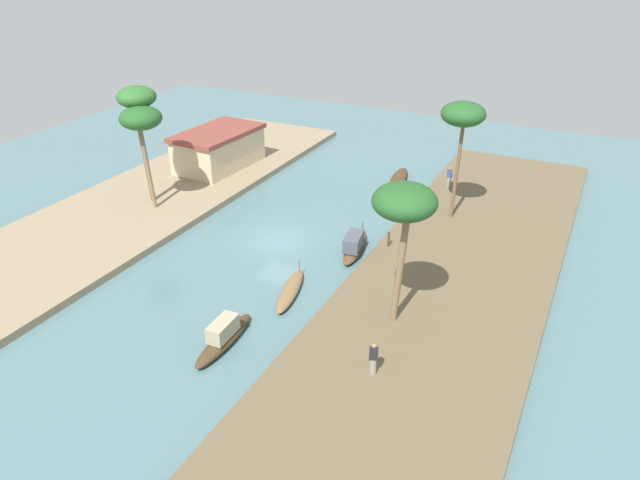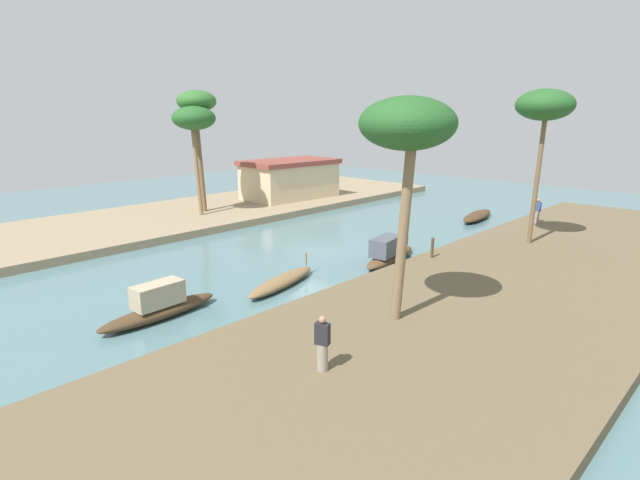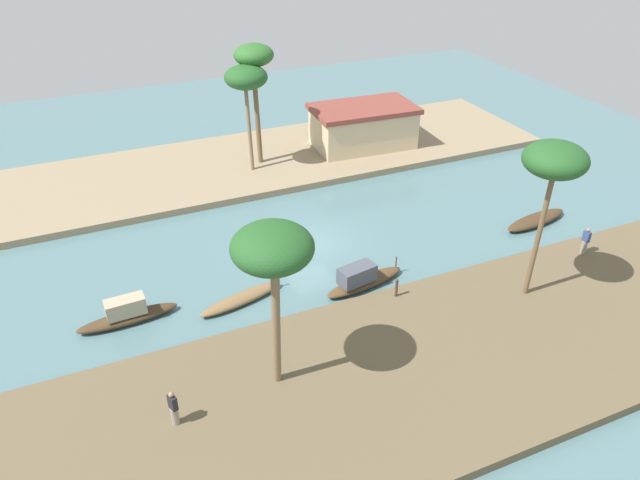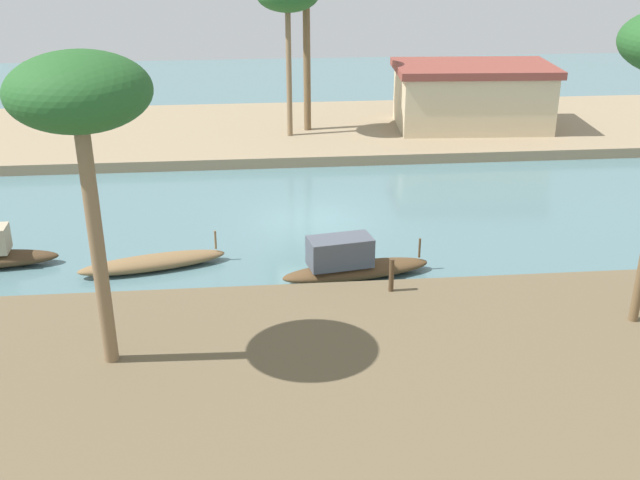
{
  "view_description": "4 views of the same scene",
  "coord_description": "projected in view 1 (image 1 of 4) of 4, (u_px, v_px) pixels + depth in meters",
  "views": [
    {
      "loc": [
        -29.26,
        -17.59,
        17.6
      ],
      "look_at": [
        0.12,
        -2.95,
        0.66
      ],
      "focal_mm": 33.24,
      "sensor_mm": 36.0,
      "label": 1
    },
    {
      "loc": [
        -18.9,
        -18.98,
        7.27
      ],
      "look_at": [
        -0.65,
        -1.65,
        0.82
      ],
      "focal_mm": 28.19,
      "sensor_mm": 36.0,
      "label": 2
    },
    {
      "loc": [
        -11.28,
        -27.18,
        18.2
      ],
      "look_at": [
        0.33,
        -0.65,
        0.47
      ],
      "focal_mm": 33.91,
      "sensor_mm": 36.0,
      "label": 3
    },
    {
      "loc": [
        -2.26,
        -26.51,
        10.34
      ],
      "look_at": [
        -0.07,
        -3.86,
        0.8
      ],
      "focal_mm": 44.29,
      "sensor_mm": 36.0,
      "label": 4
    }
  ],
  "objects": [
    {
      "name": "river_water",
      "position": [
        279.0,
        241.0,
        38.31
      ],
      "size": [
        67.2,
        67.2,
        0.0
      ],
      "primitive_type": "plane",
      "color": "slate",
      "rests_on": "ground"
    },
    {
      "name": "riverbank_left",
      "position": [
        454.0,
        278.0,
        33.64
      ],
      "size": [
        44.15,
        10.62,
        0.46
      ],
      "primitive_type": "cube",
      "color": "brown",
      "rests_on": "ground"
    },
    {
      "name": "riverbank_right",
      "position": [
        140.0,
        205.0,
        42.78
      ],
      "size": [
        44.15,
        10.62,
        0.46
      ],
      "primitive_type": "cube",
      "color": "#937F60",
      "rests_on": "ground"
    },
    {
      "name": "sampan_downstream_large",
      "position": [
        354.0,
        245.0,
        36.66
      ],
      "size": [
        4.73,
        1.84,
        1.36
      ],
      "rotation": [
        0.0,
        0.0,
        0.18
      ],
      "color": "brown",
      "rests_on": "river_water"
    },
    {
      "name": "sampan_with_tall_canopy",
      "position": [
        290.0,
        291.0,
        32.5
      ],
      "size": [
        4.64,
        1.96,
        1.02
      ],
      "rotation": [
        0.0,
        0.0,
        0.24
      ],
      "color": "brown",
      "rests_on": "river_water"
    },
    {
      "name": "sampan_foreground",
      "position": [
        224.0,
        336.0,
        28.39
      ],
      "size": [
        4.72,
        1.19,
        1.34
      ],
      "rotation": [
        0.0,
        0.0,
        0.05
      ],
      "color": "#47331E",
      "rests_on": "river_water"
    },
    {
      "name": "sampan_open_hull",
      "position": [
        399.0,
        178.0,
        47.43
      ],
      "size": [
        4.83,
        1.87,
        0.52
      ],
      "rotation": [
        0.0,
        0.0,
        0.16
      ],
      "color": "#47331E",
      "rests_on": "river_water"
    },
    {
      "name": "person_on_near_bank",
      "position": [
        449.0,
        178.0,
        45.02
      ],
      "size": [
        0.33,
        0.4,
        1.54
      ],
      "rotation": [
        0.0,
        0.0,
        4.78
      ],
      "color": "gray",
      "rests_on": "riverbank_left"
    },
    {
      "name": "person_by_mooring",
      "position": [
        373.0,
        360.0,
        25.7
      ],
      "size": [
        0.38,
        0.44,
        1.58
      ],
      "rotation": [
        0.0,
        0.0,
        5.05
      ],
      "color": "gray",
      "rests_on": "riverbank_left"
    },
    {
      "name": "mooring_post",
      "position": [
        389.0,
        239.0,
        36.44
      ],
      "size": [
        0.14,
        0.14,
        0.97
      ],
      "primitive_type": "cylinder",
      "color": "#4C3823",
      "rests_on": "riverbank_left"
    },
    {
      "name": "palm_tree_left_near",
      "position": [
        404.0,
        204.0,
        26.74
      ],
      "size": [
        3.02,
        3.02,
        7.29
      ],
      "color": "#7F6647",
      "rests_on": "riverbank_left"
    },
    {
      "name": "palm_tree_left_far",
      "position": [
        463.0,
        116.0,
        37.26
      ],
      "size": [
        2.84,
        2.84,
        7.92
      ],
      "color": "brown",
      "rests_on": "riverbank_left"
    },
    {
      "name": "palm_tree_right_tall",
      "position": [
        141.0,
        120.0,
        39.12
      ],
      "size": [
        2.82,
        2.82,
        7.17
      ],
      "color": "#7F6647",
      "rests_on": "riverbank_right"
    },
    {
      "name": "palm_tree_right_short",
      "position": [
        137.0,
        101.0,
        39.82
      ],
      "size": [
        2.65,
        2.65,
        8.21
      ],
      "color": "brown",
      "rests_on": "riverbank_right"
    },
    {
      "name": "riverside_building",
      "position": [
        219.0,
        148.0,
        48.63
      ],
      "size": [
        7.83,
        4.91,
        3.05
      ],
      "rotation": [
        0.0,
        0.0,
        -0.06
      ],
      "color": "beige",
      "rests_on": "riverbank_right"
    }
  ]
}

